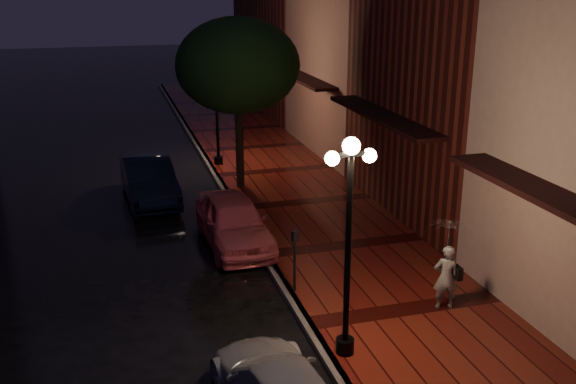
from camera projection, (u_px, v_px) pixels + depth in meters
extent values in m
plane|color=black|center=(265.00, 259.00, 17.03)|extent=(120.00, 120.00, 0.00)
cube|color=#4D110D|center=(345.00, 247.00, 17.59)|extent=(4.50, 60.00, 0.15)
cube|color=#595451|center=(265.00, 257.00, 17.00)|extent=(0.25, 60.00, 0.15)
cube|color=#511914|center=(477.00, 35.00, 18.94)|extent=(5.00, 8.00, 11.00)
cube|color=#8C5951|center=(370.00, 44.00, 26.55)|extent=(5.00, 8.00, 9.00)
cube|color=#511914|center=(299.00, 18.00, 35.52)|extent=(5.00, 12.00, 10.00)
cylinder|color=black|center=(348.00, 259.00, 11.88)|extent=(0.12, 0.12, 4.00)
cylinder|color=black|center=(345.00, 346.00, 12.46)|extent=(0.36, 0.36, 0.30)
cube|color=black|center=(351.00, 154.00, 11.25)|extent=(0.70, 0.08, 0.08)
sphere|color=#F3C592|center=(351.00, 146.00, 11.20)|extent=(0.32, 0.32, 0.32)
sphere|color=#F3C592|center=(332.00, 159.00, 11.17)|extent=(0.26, 0.26, 0.26)
sphere|color=#F3C592|center=(369.00, 156.00, 11.35)|extent=(0.26, 0.26, 0.26)
cylinder|color=black|center=(217.00, 114.00, 24.65)|extent=(0.12, 0.12, 4.00)
cylinder|color=black|center=(219.00, 160.00, 25.23)|extent=(0.36, 0.36, 0.30)
cube|color=black|center=(215.00, 61.00, 24.02)|extent=(0.70, 0.08, 0.08)
sphere|color=#F3C592|center=(215.00, 57.00, 23.97)|extent=(0.32, 0.32, 0.32)
sphere|color=#F3C592|center=(206.00, 63.00, 23.94)|extent=(0.26, 0.26, 0.26)
sphere|color=#F3C592|center=(224.00, 62.00, 24.13)|extent=(0.26, 0.26, 0.26)
cylinder|color=black|center=(240.00, 141.00, 22.10)|extent=(0.28, 0.28, 3.20)
ellipsoid|color=black|center=(238.00, 65.00, 21.28)|extent=(4.16, 4.16, 3.20)
sphere|color=black|center=(254.00, 80.00, 22.20)|extent=(1.80, 1.80, 1.80)
sphere|color=black|center=(224.00, 84.00, 20.65)|extent=(1.80, 1.80, 1.80)
imported|color=#DA5965|center=(234.00, 222.00, 17.74)|extent=(1.81, 4.16, 1.39)
imported|color=black|center=(149.00, 180.00, 21.35)|extent=(1.79, 4.46, 1.44)
imported|color=white|center=(446.00, 277.00, 13.99)|extent=(0.61, 0.48, 1.48)
imported|color=silver|center=(449.00, 237.00, 13.69)|extent=(0.86, 0.88, 0.79)
cylinder|color=black|center=(447.00, 263.00, 13.88)|extent=(0.02, 0.02, 1.18)
cube|color=black|center=(457.00, 273.00, 13.97)|extent=(0.12, 0.28, 0.30)
cylinder|color=black|center=(295.00, 266.00, 14.79)|extent=(0.07, 0.07, 1.26)
cube|color=black|center=(295.00, 236.00, 14.55)|extent=(0.16, 0.14, 0.25)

